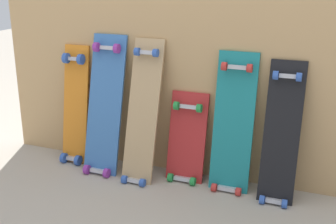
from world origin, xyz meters
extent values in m
plane|color=#A89E8E|center=(0.00, 0.00, 0.00)|extent=(12.00, 12.00, 0.00)
cube|color=tan|center=(0.00, 0.07, 0.94)|extent=(2.46, 0.04, 1.88)
cube|color=orange|center=(-0.69, -0.03, 0.36)|extent=(0.18, 0.15, 0.85)
cube|color=#B7B7BF|center=(-0.69, -0.11, 0.03)|extent=(0.08, 0.04, 0.03)
cube|color=#B7B7BF|center=(-0.69, 0.00, 0.70)|extent=(0.08, 0.04, 0.03)
cylinder|color=#3359B2|center=(-0.75, -0.12, 0.03)|extent=(0.03, 0.07, 0.07)
cylinder|color=#3359B2|center=(-0.63, -0.12, 0.03)|extent=(0.03, 0.07, 0.07)
cylinder|color=#3359B2|center=(-0.75, -0.01, 0.71)|extent=(0.03, 0.07, 0.07)
cylinder|color=#3359B2|center=(-0.63, -0.01, 0.71)|extent=(0.03, 0.07, 0.07)
cube|color=#386BAD|center=(-0.44, -0.08, 0.40)|extent=(0.24, 0.26, 0.94)
cube|color=#B7B7BF|center=(-0.44, -0.20, 0.03)|extent=(0.11, 0.04, 0.03)
cube|color=#B7B7BF|center=(-0.44, 0.00, 0.79)|extent=(0.11, 0.04, 0.03)
cylinder|color=purple|center=(-0.51, -0.22, 0.03)|extent=(0.03, 0.06, 0.06)
cylinder|color=purple|center=(-0.36, -0.22, 0.03)|extent=(0.03, 0.06, 0.06)
cylinder|color=purple|center=(-0.51, -0.02, 0.80)|extent=(0.03, 0.06, 0.06)
cylinder|color=purple|center=(-0.36, -0.02, 0.80)|extent=(0.03, 0.06, 0.06)
cube|color=tan|center=(-0.16, -0.09, 0.39)|extent=(0.20, 0.29, 0.94)
cube|color=#B7B7BF|center=(-0.16, -0.23, 0.02)|extent=(0.09, 0.04, 0.03)
cube|color=#B7B7BF|center=(-0.16, -0.01, 0.78)|extent=(0.09, 0.04, 0.03)
cylinder|color=#3359B2|center=(-0.22, -0.25, 0.02)|extent=(0.03, 0.05, 0.05)
cylinder|color=#3359B2|center=(-0.10, -0.25, 0.02)|extent=(0.03, 0.05, 0.05)
cylinder|color=#3359B2|center=(-0.22, -0.02, 0.79)|extent=(0.03, 0.05, 0.05)
cylinder|color=#3359B2|center=(-0.10, -0.02, 0.79)|extent=(0.03, 0.05, 0.05)
cube|color=#B22626|center=(0.11, -0.03, 0.24)|extent=(0.24, 0.15, 0.62)
cube|color=#B7B7BF|center=(0.11, -0.10, 0.02)|extent=(0.11, 0.04, 0.03)
cube|color=#B7B7BF|center=(0.11, 0.00, 0.46)|extent=(0.11, 0.04, 0.03)
cylinder|color=#268C3F|center=(0.03, -0.12, 0.03)|extent=(0.03, 0.05, 0.05)
cylinder|color=#268C3F|center=(0.18, -0.12, 0.03)|extent=(0.03, 0.05, 0.05)
cylinder|color=#268C3F|center=(0.03, -0.02, 0.47)|extent=(0.03, 0.05, 0.05)
cylinder|color=#268C3F|center=(0.18, -0.02, 0.47)|extent=(0.03, 0.05, 0.05)
cube|color=#197A7F|center=(0.40, -0.04, 0.37)|extent=(0.24, 0.17, 0.89)
cube|color=#B7B7BF|center=(0.40, -0.12, 0.02)|extent=(0.11, 0.04, 0.03)
cube|color=#B7B7BF|center=(0.40, 0.00, 0.73)|extent=(0.11, 0.04, 0.03)
cylinder|color=red|center=(0.33, -0.14, 0.02)|extent=(0.03, 0.05, 0.05)
cylinder|color=red|center=(0.47, -0.14, 0.02)|extent=(0.03, 0.05, 0.05)
cylinder|color=red|center=(0.33, -0.02, 0.74)|extent=(0.03, 0.05, 0.05)
cylinder|color=red|center=(0.47, -0.02, 0.74)|extent=(0.03, 0.05, 0.05)
cube|color=black|center=(0.68, -0.06, 0.36)|extent=(0.20, 0.22, 0.86)
cube|color=#B7B7BF|center=(0.68, -0.17, 0.02)|extent=(0.09, 0.04, 0.03)
cube|color=#B7B7BF|center=(0.68, 0.00, 0.71)|extent=(0.09, 0.04, 0.03)
cylinder|color=#3359B2|center=(0.62, -0.19, 0.02)|extent=(0.03, 0.05, 0.05)
cylinder|color=#3359B2|center=(0.74, -0.19, 0.02)|extent=(0.03, 0.05, 0.05)
cylinder|color=#3359B2|center=(0.62, -0.02, 0.71)|extent=(0.03, 0.05, 0.05)
cylinder|color=#3359B2|center=(0.74, -0.02, 0.71)|extent=(0.03, 0.05, 0.05)
camera|label=1|loc=(0.94, -2.44, 1.27)|focal=47.03mm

